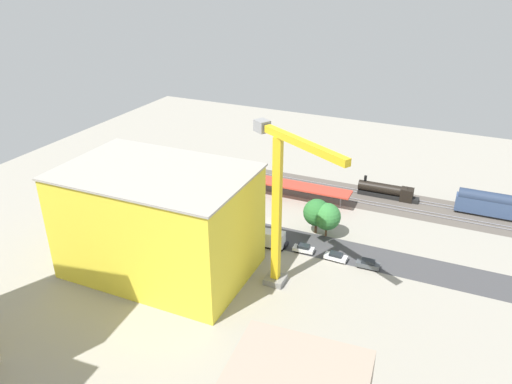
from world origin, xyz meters
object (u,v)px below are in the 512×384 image
object	(u,v)px
parked_car_0	(368,264)
box_truck_2	(164,211)
construction_building	(159,222)
street_tree_1	(317,212)
parked_car_2	(304,249)
box_truck_1	(252,236)
box_truck_0	(262,238)
parked_car_5	(224,231)
parked_car_7	(175,218)
platform_canopy_near	(261,179)
traffic_light	(177,189)
passenger_coach	(502,206)
parked_car_3	(277,243)
parked_car_1	(336,257)
locomotive	(388,191)
parked_car_6	(198,225)
street_tree_2	(197,190)
tower_crane	(281,201)
parked_car_4	(251,236)
street_tree_0	(327,217)

from	to	relation	value
parked_car_0	box_truck_2	xyz separation A→B (m)	(47.99, -0.81, 0.78)
construction_building	street_tree_1	distance (m)	34.46
parked_car_2	box_truck_1	world-z (taller)	box_truck_1
box_truck_0	parked_car_5	bearing A→B (deg)	-4.52
street_tree_1	parked_car_7	bearing A→B (deg)	15.19
platform_canopy_near	traffic_light	size ratio (longest dim) A/B	7.86
passenger_coach	parked_car_3	distance (m)	53.77
parked_car_1	locomotive	bearing A→B (deg)	-96.76
platform_canopy_near	parked_car_6	bearing A→B (deg)	77.02
box_truck_0	traffic_light	xyz separation A→B (m)	(26.67, -8.95, 2.23)
parked_car_1	traffic_light	distance (m)	43.32
box_truck_2	parked_car_7	bearing A→B (deg)	171.09
street_tree_2	traffic_light	bearing A→B (deg)	9.64
passenger_coach	tower_crane	distance (m)	60.36
parked_car_4	parked_car_7	size ratio (longest dim) A/B	1.07
parked_car_0	box_truck_0	distance (m)	22.31
parked_car_0	tower_crane	distance (m)	24.85
parked_car_6	traffic_light	size ratio (longest dim) A/B	0.69
platform_canopy_near	parked_car_2	bearing A→B (deg)	131.50
parked_car_6	street_tree_1	bearing A→B (deg)	-159.59
parked_car_5	box_truck_1	xyz separation A→B (m)	(-7.03, 0.58, 0.82)
box_truck_2	street_tree_0	bearing A→B (deg)	-168.44
parked_car_1	parked_car_0	bearing A→B (deg)	179.33
passenger_coach	parked_car_6	world-z (taller)	passenger_coach
passenger_coach	tower_crane	bearing A→B (deg)	51.18
parked_car_5	street_tree_0	size ratio (longest dim) A/B	0.53
street_tree_2	box_truck_2	bearing A→B (deg)	63.25
passenger_coach	street_tree_2	xyz separation A→B (m)	(67.10, 24.28, 1.24)
box_truck_2	locomotive	bearing A→B (deg)	-144.52
parked_car_4	parked_car_7	xyz separation A→B (m)	(19.19, -0.00, -0.04)
parked_car_0	street_tree_1	world-z (taller)	street_tree_1
parked_car_4	parked_car_3	bearing A→B (deg)	179.19
parked_car_1	parked_car_4	world-z (taller)	parked_car_4
parked_car_5	parked_car_6	world-z (taller)	parked_car_6
locomotive	parked_car_4	xyz separation A→B (m)	(22.93, 32.90, -0.97)
street_tree_1	passenger_coach	bearing A→B (deg)	-146.38
street_tree_2	traffic_light	distance (m)	5.12
platform_canopy_near	parked_car_3	xyz separation A→B (m)	(-13.74, 22.13, -3.00)
platform_canopy_near	locomotive	bearing A→B (deg)	-160.33
parked_car_4	street_tree_1	xyz separation A→B (m)	(-11.91, -8.45, 4.30)
parked_car_1	parked_car_4	bearing A→B (deg)	-0.64
parked_car_2	parked_car_0	bearing A→B (deg)	179.09
parked_car_1	street_tree_0	distance (m)	10.33
parked_car_0	parked_car_7	bearing A→B (deg)	-0.37
box_truck_1	traffic_light	bearing A→B (deg)	-19.84
passenger_coach	parked_car_4	distance (m)	58.81
parked_car_6	construction_building	size ratio (longest dim) A/B	0.12
street_tree_1	parked_car_5	bearing A→B (deg)	26.23
tower_crane	parked_car_1	bearing A→B (deg)	-119.36
platform_canopy_near	street_tree_0	size ratio (longest dim) A/B	6.01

